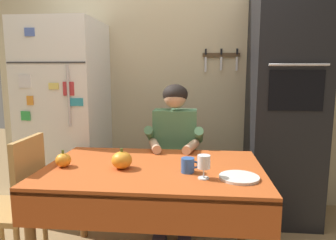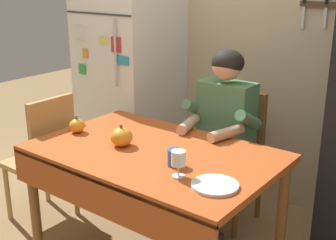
# 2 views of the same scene
# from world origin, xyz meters

# --- Properties ---
(back_wall_assembly) EXTENTS (3.70, 0.13, 2.60)m
(back_wall_assembly) POSITION_xyz_m (0.05, 1.35, 1.30)
(back_wall_assembly) COLOR #BCAD89
(back_wall_assembly) RESTS_ON ground
(refrigerator) EXTENTS (0.68, 0.71, 1.80)m
(refrigerator) POSITION_xyz_m (-0.95, 0.96, 0.90)
(refrigerator) COLOR white
(refrigerator) RESTS_ON ground
(dining_table) EXTENTS (1.40, 0.90, 0.74)m
(dining_table) POSITION_xyz_m (0.00, 0.08, 0.66)
(dining_table) COLOR brown
(dining_table) RESTS_ON ground
(chair_behind_person) EXTENTS (0.40, 0.40, 0.93)m
(chair_behind_person) POSITION_xyz_m (0.10, 0.87, 0.51)
(chair_behind_person) COLOR brown
(chair_behind_person) RESTS_ON ground
(seated_person) EXTENTS (0.47, 0.55, 1.25)m
(seated_person) POSITION_xyz_m (0.10, 0.68, 0.74)
(seated_person) COLOR #38384C
(seated_person) RESTS_ON ground
(chair_left_side) EXTENTS (0.40, 0.40, 0.93)m
(chair_left_side) POSITION_xyz_m (-0.90, 0.01, 0.51)
(chair_left_side) COLOR tan
(chair_left_side) RESTS_ON ground
(coffee_mug) EXTENTS (0.11, 0.08, 0.09)m
(coffee_mug) POSITION_xyz_m (0.23, 0.00, 0.79)
(coffee_mug) COLOR #2D569E
(coffee_mug) RESTS_ON dining_table
(wine_glass) EXTENTS (0.07, 0.07, 0.14)m
(wine_glass) POSITION_xyz_m (0.32, -0.10, 0.83)
(wine_glass) COLOR white
(wine_glass) RESTS_ON dining_table
(pumpkin_large) EXTENTS (0.10, 0.10, 0.11)m
(pumpkin_large) POSITION_xyz_m (-0.57, 0.03, 0.78)
(pumpkin_large) COLOR orange
(pumpkin_large) RESTS_ON dining_table
(pumpkin_medium) EXTENTS (0.13, 0.13, 0.13)m
(pumpkin_medium) POSITION_xyz_m (-0.19, 0.04, 0.80)
(pumpkin_medium) COLOR orange
(pumpkin_medium) RESTS_ON dining_table
(serving_tray) EXTENTS (0.23, 0.23, 0.02)m
(serving_tray) POSITION_xyz_m (0.52, -0.09, 0.75)
(serving_tray) COLOR silver
(serving_tray) RESTS_ON dining_table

